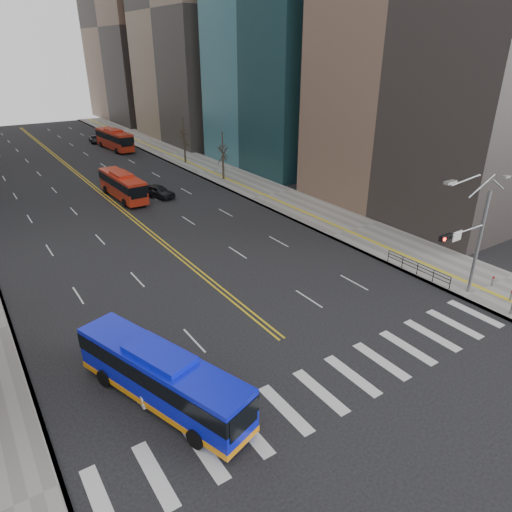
% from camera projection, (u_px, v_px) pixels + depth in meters
% --- Properties ---
extents(ground, '(220.00, 220.00, 0.00)m').
position_uv_depth(ground, '(336.00, 383.00, 25.14)').
color(ground, black).
extents(sidewalk_right, '(7.00, 130.00, 0.15)m').
position_uv_depth(sidewalk_right, '(215.00, 171.00, 67.92)').
color(sidewalk_right, gray).
rests_on(sidewalk_right, ground).
extents(crosswalk, '(26.70, 4.00, 0.01)m').
position_uv_depth(crosswalk, '(336.00, 383.00, 25.14)').
color(crosswalk, silver).
rests_on(crosswalk, ground).
extents(centerline, '(0.55, 100.00, 0.01)m').
position_uv_depth(centerline, '(77.00, 174.00, 66.65)').
color(centerline, gold).
rests_on(centerline, ground).
extents(signal_mast, '(5.37, 0.37, 9.39)m').
position_uv_depth(signal_mast, '(469.00, 238.00, 31.58)').
color(signal_mast, gray).
rests_on(signal_mast, ground).
extents(pedestrian_railing, '(0.06, 6.06, 1.02)m').
position_uv_depth(pedestrian_railing, '(418.00, 267.00, 36.56)').
color(pedestrian_railing, black).
rests_on(pedestrian_railing, sidewalk_right).
extents(bollards, '(2.87, 3.17, 0.78)m').
position_uv_depth(bollards, '(505.00, 295.00, 33.01)').
color(bollards, gray).
rests_on(bollards, sidewalk_right).
extents(street_trees, '(35.20, 47.20, 7.60)m').
position_uv_depth(street_trees, '(49.00, 179.00, 45.55)').
color(street_trees, black).
rests_on(street_trees, ground).
extents(blue_bus, '(5.63, 10.99, 3.18)m').
position_uv_depth(blue_bus, '(161.00, 376.00, 23.18)').
color(blue_bus, '#0E18D6').
rests_on(blue_bus, ground).
extents(red_bus_near, '(2.83, 10.12, 3.22)m').
position_uv_depth(red_bus_near, '(123.00, 184.00, 54.97)').
color(red_bus_near, red).
rests_on(red_bus_near, ground).
extents(red_bus_far, '(3.39, 11.42, 3.57)m').
position_uv_depth(red_bus_far, '(114.00, 138.00, 81.44)').
color(red_bus_far, red).
rests_on(red_bus_far, ground).
extents(car_white, '(1.70, 4.61, 1.51)m').
position_uv_depth(car_white, '(140.00, 372.00, 24.85)').
color(car_white, white).
rests_on(car_white, ground).
extents(car_dark_mid, '(3.28, 4.89, 1.55)m').
position_uv_depth(car_dark_mid, '(158.00, 191.00, 55.85)').
color(car_dark_mid, black).
rests_on(car_dark_mid, ground).
extents(car_dark_far, '(2.85, 4.97, 1.30)m').
position_uv_depth(car_dark_far, '(96.00, 139.00, 87.89)').
color(car_dark_far, black).
rests_on(car_dark_far, ground).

